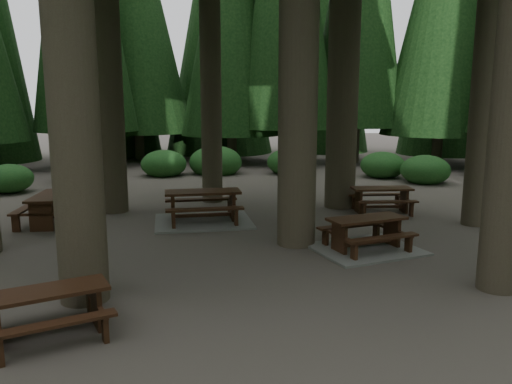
{
  "coord_description": "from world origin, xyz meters",
  "views": [
    {
      "loc": [
        -0.02,
        -10.54,
        3.12
      ],
      "look_at": [
        -0.09,
        0.59,
        1.1
      ],
      "focal_mm": 35.0,
      "sensor_mm": 36.0,
      "label": 1
    }
  ],
  "objects_px": {
    "picnic_table_a": "(366,240)",
    "picnic_table_d": "(382,196)",
    "picnic_table_b": "(50,205)",
    "picnic_table_c": "(203,211)",
    "picnic_table_e": "(49,305)"
  },
  "relations": [
    {
      "from": "picnic_table_c",
      "to": "picnic_table_b",
      "type": "bearing_deg",
      "value": 172.66
    },
    {
      "from": "picnic_table_a",
      "to": "picnic_table_d",
      "type": "height_order",
      "value": "same"
    },
    {
      "from": "picnic_table_a",
      "to": "picnic_table_b",
      "type": "distance_m",
      "value": 7.97
    },
    {
      "from": "picnic_table_c",
      "to": "picnic_table_d",
      "type": "xyz_separation_m",
      "value": [
        4.95,
        1.22,
        0.18
      ]
    },
    {
      "from": "picnic_table_d",
      "to": "picnic_table_e",
      "type": "xyz_separation_m",
      "value": [
        -6.3,
        -7.69,
        -0.04
      ]
    },
    {
      "from": "picnic_table_b",
      "to": "picnic_table_e",
      "type": "height_order",
      "value": "picnic_table_b"
    },
    {
      "from": "picnic_table_a",
      "to": "picnic_table_d",
      "type": "relative_size",
      "value": 1.49
    },
    {
      "from": "picnic_table_a",
      "to": "picnic_table_d",
      "type": "xyz_separation_m",
      "value": [
        1.21,
        3.7,
        0.24
      ]
    },
    {
      "from": "picnic_table_d",
      "to": "picnic_table_e",
      "type": "distance_m",
      "value": 9.94
    },
    {
      "from": "picnic_table_c",
      "to": "picnic_table_d",
      "type": "bearing_deg",
      "value": 3.08
    },
    {
      "from": "picnic_table_c",
      "to": "picnic_table_a",
      "type": "bearing_deg",
      "value": -44.37
    },
    {
      "from": "picnic_table_a",
      "to": "picnic_table_b",
      "type": "relative_size",
      "value": 1.37
    },
    {
      "from": "picnic_table_a",
      "to": "picnic_table_e",
      "type": "bearing_deg",
      "value": -164.98
    },
    {
      "from": "picnic_table_c",
      "to": "picnic_table_d",
      "type": "height_order",
      "value": "picnic_table_c"
    },
    {
      "from": "picnic_table_d",
      "to": "picnic_table_e",
      "type": "relative_size",
      "value": 0.91
    }
  ]
}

